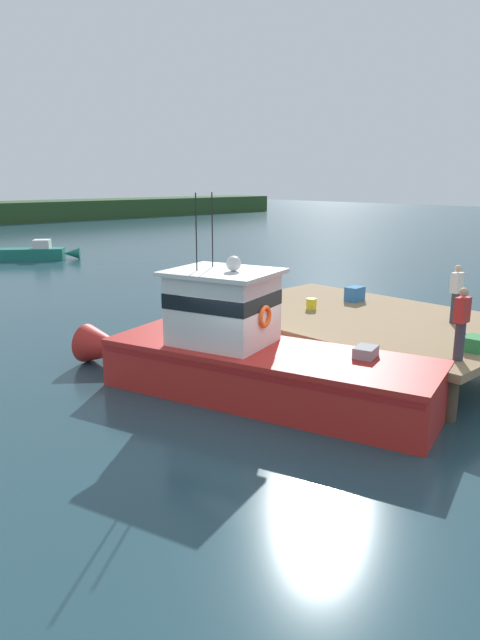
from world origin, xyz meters
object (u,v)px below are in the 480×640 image
(crate_stack_near_edge, at_px, (475,343))
(moored_boat_near_channel, at_px, (37,253))
(crate_stack_mid_dock, at_px, (265,293))
(bait_bucket, at_px, (311,304))
(main_fishing_boat, at_px, (246,354))
(crate_single_by_cleat, at_px, (355,294))
(deckhand_further_back, at_px, (461,322))
(deckhand_by_the_boat, at_px, (456,293))

(crate_stack_near_edge, relative_size, moored_boat_near_channel, 0.13)
(crate_stack_mid_dock, height_order, crate_stack_near_edge, crate_stack_near_edge)
(bait_bucket, bearing_deg, main_fishing_boat, -159.82)
(moored_boat_near_channel, bearing_deg, crate_single_by_cleat, -90.80)
(deckhand_further_back, height_order, moored_boat_near_channel, deckhand_further_back)
(crate_stack_mid_dock, height_order, bait_bucket, bait_bucket)
(crate_stack_near_edge, distance_m, deckhand_further_back, 1.19)
(bait_bucket, bearing_deg, crate_stack_mid_dock, 84.07)
(deckhand_by_the_boat, bearing_deg, moored_boat_near_channel, 88.42)
(deckhand_by_the_boat, xyz_separation_m, deckhand_further_back, (-3.11, -1.69, 0.00))
(deckhand_by_the_boat, relative_size, deckhand_further_back, 1.00)
(crate_stack_near_edge, relative_size, bait_bucket, 1.76)
(moored_boat_near_channel, bearing_deg, bait_bucket, -95.37)
(crate_stack_mid_dock, distance_m, deckhand_further_back, 8.00)
(crate_stack_near_edge, relative_size, crate_single_by_cleat, 1.00)
(main_fishing_boat, height_order, crate_stack_mid_dock, main_fishing_boat)
(crate_stack_near_edge, xyz_separation_m, bait_bucket, (0.57, 5.44, 0.00))
(crate_single_by_cleat, height_order, bait_bucket, crate_single_by_cleat)
(crate_stack_mid_dock, relative_size, bait_bucket, 1.76)
(main_fishing_boat, height_order, deckhand_by_the_boat, main_fishing_boat)
(crate_stack_near_edge, bearing_deg, bait_bucket, 83.97)
(main_fishing_boat, bearing_deg, crate_stack_mid_dock, 40.23)
(crate_single_by_cleat, relative_size, deckhand_further_back, 0.37)
(moored_boat_near_channel, bearing_deg, deckhand_by_the_boat, -91.58)
(bait_bucket, relative_size, deckhand_further_back, 0.21)
(bait_bucket, bearing_deg, moored_boat_near_channel, 84.63)
(crate_stack_mid_dock, xyz_separation_m, crate_single_by_cleat, (1.77, -2.40, 0.07))
(crate_stack_mid_dock, xyz_separation_m, crate_stack_near_edge, (-0.81, -7.68, 0.00))
(crate_single_by_cleat, height_order, deckhand_further_back, deckhand_further_back)
(main_fishing_boat, relative_size, crate_single_by_cleat, 16.49)
(crate_single_by_cleat, distance_m, bait_bucket, 2.01)
(main_fishing_boat, distance_m, crate_single_by_cleat, 6.45)
(crate_stack_mid_dock, bearing_deg, crate_stack_near_edge, -96.00)
(deckhand_by_the_boat, distance_m, deckhand_further_back, 3.54)
(main_fishing_boat, xyz_separation_m, bait_bucket, (4.27, 1.57, 0.36))
(main_fishing_boat, xyz_separation_m, deckhand_further_back, (2.73, -3.96, 1.05))
(bait_bucket, xyz_separation_m, deckhand_further_back, (-1.55, -5.53, 0.69))
(deckhand_further_back, bearing_deg, crate_single_by_cleat, 56.52)
(crate_single_by_cleat, xyz_separation_m, bait_bucket, (-2.01, 0.16, -0.07))
(bait_bucket, relative_size, deckhand_by_the_boat, 0.21)
(crate_stack_mid_dock, xyz_separation_m, deckhand_further_back, (-1.78, -7.77, 0.69))
(crate_stack_near_edge, xyz_separation_m, deckhand_further_back, (-0.97, -0.09, 0.69))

